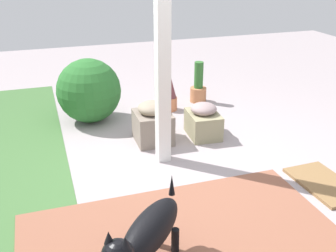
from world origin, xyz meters
The scene contains 9 objects.
ground_plane centered at (0.00, 0.00, 0.00)m, with size 12.00×12.00×0.00m, color #A29699.
porch_pillar centered at (0.31, 0.05, 1.20)m, with size 0.13×0.13×2.40m, color white.
stone_planter_nearest centered at (0.72, -0.57, 0.18)m, with size 0.48×0.37×0.40m.
stone_planter_near centered at (0.77, 0.03, 0.22)m, with size 0.44×0.40×0.48m.
round_shrub centered at (1.60, 0.61, 0.40)m, with size 0.80×0.80×0.80m, color #2A6A2C.
terracotta_pot_spiky centered at (1.64, -0.46, 0.25)m, with size 0.20×0.20×0.52m.
terracotta_pot_tall centered at (1.83, -0.95, 0.21)m, with size 0.23×0.23×0.58m.
dog centered at (-1.21, 0.65, 0.34)m, with size 0.72×0.69×0.58m.
doormat centered at (-0.64, -1.22, 0.01)m, with size 0.70×0.43×0.03m, color olive.
Camera 1 is at (-3.25, 1.17, 2.01)m, focal length 43.41 mm.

